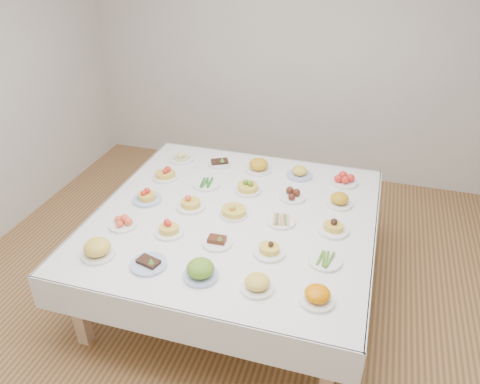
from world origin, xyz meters
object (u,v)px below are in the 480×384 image
(dish_0, at_px, (97,249))
(dish_24, at_px, (344,179))
(display_table, at_px, (235,222))
(dish_12, at_px, (234,209))

(dish_0, xyz_separation_m, dish_24, (1.54, 1.53, -0.01))
(display_table, xyz_separation_m, dish_12, (-0.01, -0.00, 0.13))
(dish_12, bearing_deg, dish_24, 44.35)
(display_table, xyz_separation_m, dish_24, (0.78, 0.76, 0.12))
(dish_0, distance_m, dish_24, 2.17)
(dish_12, bearing_deg, dish_0, -134.82)
(display_table, bearing_deg, dish_24, 44.44)
(display_table, height_order, dish_0, dish_0)
(display_table, relative_size, dish_12, 10.22)
(display_table, distance_m, dish_0, 1.09)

